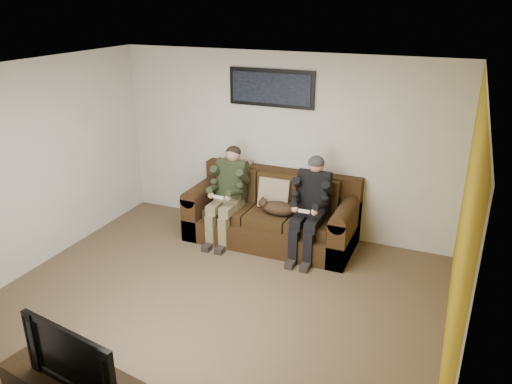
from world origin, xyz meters
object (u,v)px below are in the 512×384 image
at_px(sofa, 273,215).
at_px(framed_poster, 271,88).
at_px(person_right, 311,201).
at_px(television, 79,353).
at_px(cat, 277,208).
at_px(person_left, 228,188).

height_order(sofa, framed_poster, framed_poster).
bearing_deg(sofa, person_right, -18.00).
bearing_deg(sofa, framed_poster, 117.64).
bearing_deg(television, person_right, 87.27).
height_order(framed_poster, television, framed_poster).
xyz_separation_m(sofa, cat, (0.13, -0.18, 0.21)).
bearing_deg(person_right, person_left, -179.98).
xyz_separation_m(cat, television, (-0.26, -3.60, 0.18)).
bearing_deg(cat, television, -94.13).
distance_m(sofa, person_left, 0.75).
bearing_deg(person_left, person_right, 0.02).
bearing_deg(person_left, sofa, 18.03).
xyz_separation_m(cat, framed_poster, (-0.33, 0.56, 1.53)).
distance_m(person_left, cat, 0.76).
height_order(person_right, television, person_right).
xyz_separation_m(person_left, television, (0.48, -3.59, -0.00)).
relative_size(cat, framed_poster, 0.53).
bearing_deg(cat, sofa, 125.69).
bearing_deg(person_right, framed_poster, 144.36).
bearing_deg(sofa, person_left, -161.97).
distance_m(sofa, cat, 0.30).
relative_size(sofa, cat, 3.58).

